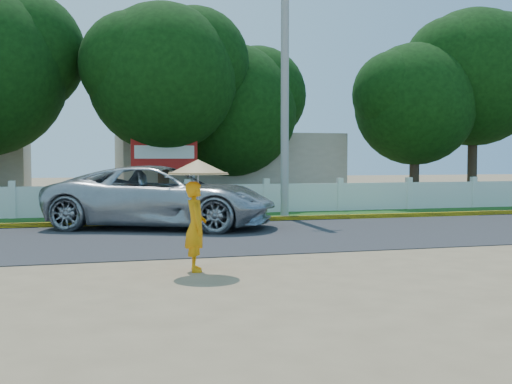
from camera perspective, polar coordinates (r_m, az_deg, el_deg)
ground at (r=12.72m, az=2.47°, el=-6.32°), size 120.00×120.00×0.00m
road at (r=17.00m, az=-2.30°, el=-3.92°), size 60.00×7.00×0.02m
grass_verge at (r=22.11m, az=-5.48°, el=-2.31°), size 60.00×3.50×0.03m
curb at (r=20.45m, az=-4.62°, el=-2.56°), size 40.00×0.18×0.16m
fence at (r=23.50m, az=-6.12°, el=-0.70°), size 40.00×0.10×1.10m
building_near at (r=30.71m, az=-2.74°, el=2.14°), size 10.00×6.00×3.20m
utility_pole at (r=22.30m, az=2.58°, el=9.00°), size 0.28×0.28×8.78m
vehicle at (r=19.09m, az=-8.35°, el=-0.44°), size 7.33×5.53×1.85m
monk_with_parasol at (r=11.71m, az=-5.29°, el=-0.58°), size 1.12×1.12×2.04m
billboard at (r=24.43m, az=-8.14°, el=3.16°), size 2.50×0.13×2.95m
tree_row at (r=27.58m, az=2.21°, el=9.07°), size 38.79×7.82×9.02m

